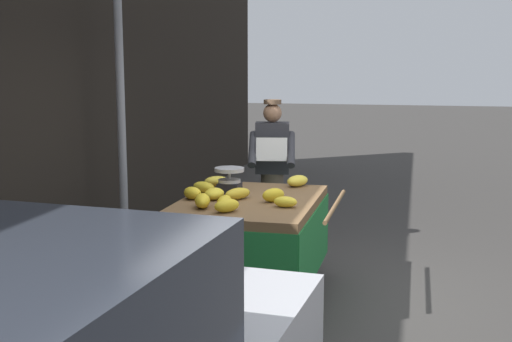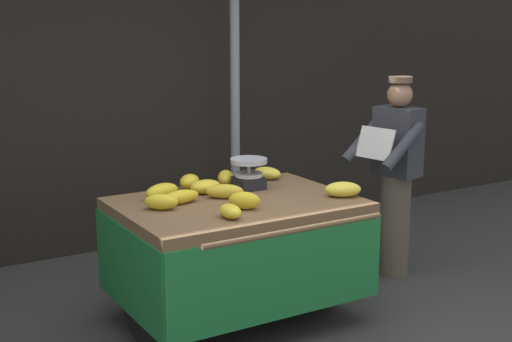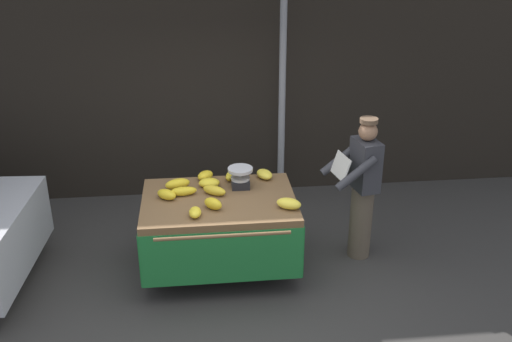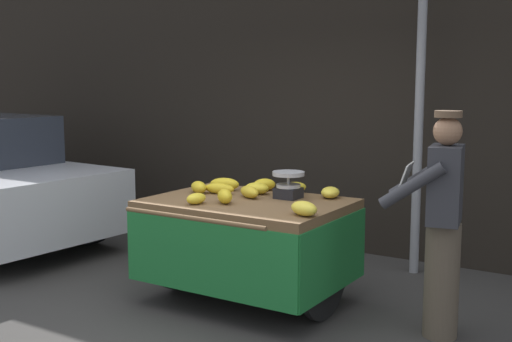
# 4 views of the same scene
# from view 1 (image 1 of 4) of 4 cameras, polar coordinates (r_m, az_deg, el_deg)

# --- Properties ---
(ground_plane) EXTENTS (60.00, 60.00, 0.00)m
(ground_plane) POSITION_cam_1_polar(r_m,az_deg,el_deg) (6.03, 4.57, -11.24)
(ground_plane) COLOR #383533
(back_wall) EXTENTS (16.00, 0.24, 3.75)m
(back_wall) POSITION_cam_1_polar(r_m,az_deg,el_deg) (6.66, -19.37, 6.73)
(back_wall) COLOR black
(back_wall) RESTS_ON ground
(street_pole) EXTENTS (0.09, 0.09, 3.14)m
(street_pole) POSITION_cam_1_polar(r_m,az_deg,el_deg) (7.24, -11.62, 4.81)
(street_pole) COLOR gray
(street_pole) RESTS_ON ground
(banana_cart) EXTENTS (1.68, 1.39, 0.91)m
(banana_cart) POSITION_cam_1_polar(r_m,az_deg,el_deg) (5.94, -0.56, -4.64)
(banana_cart) COLOR brown
(banana_cart) RESTS_ON ground
(weighing_scale) EXTENTS (0.28, 0.28, 0.24)m
(weighing_scale) POSITION_cam_1_polar(r_m,az_deg,el_deg) (6.18, -2.32, -0.78)
(weighing_scale) COLOR black
(weighing_scale) RESTS_ON banana_cart
(banana_bunch_0) EXTENTS (0.31, 0.26, 0.11)m
(banana_bunch_0) POSITION_cam_1_polar(r_m,az_deg,el_deg) (6.51, 3.62, -0.85)
(banana_bunch_0) COLOR yellow
(banana_bunch_0) RESTS_ON banana_cart
(banana_bunch_1) EXTENTS (0.31, 0.15, 0.10)m
(banana_bunch_1) POSITION_cam_1_polar(r_m,az_deg,el_deg) (5.56, -2.75, -2.65)
(banana_bunch_1) COLOR gold
(banana_bunch_1) RESTS_ON banana_cart
(banana_bunch_2) EXTENTS (0.25, 0.25, 0.11)m
(banana_bunch_2) POSITION_cam_1_polar(r_m,az_deg,el_deg) (5.90, -5.53, -1.92)
(banana_bunch_2) COLOR gold
(banana_bunch_2) RESTS_ON banana_cart
(banana_bunch_3) EXTENTS (0.24, 0.23, 0.12)m
(banana_bunch_3) POSITION_cam_1_polar(r_m,az_deg,el_deg) (5.76, 1.52, -2.10)
(banana_bunch_3) COLOR gold
(banana_bunch_3) RESTS_ON banana_cart
(banana_bunch_4) EXTENTS (0.30, 0.25, 0.10)m
(banana_bunch_4) POSITION_cam_1_polar(r_m,az_deg,el_deg) (5.87, -1.61, -1.98)
(banana_bunch_4) COLOR gold
(banana_bunch_4) RESTS_ON banana_cart
(banana_bunch_5) EXTENTS (0.13, 0.21, 0.09)m
(banana_bunch_5) POSITION_cam_1_polar(r_m,az_deg,el_deg) (5.56, 2.56, -2.68)
(banana_bunch_5) COLOR yellow
(banana_bunch_5) RESTS_ON banana_cart
(banana_bunch_6) EXTENTS (0.23, 0.29, 0.11)m
(banana_bunch_6) POSITION_cam_1_polar(r_m,az_deg,el_deg) (6.19, -4.53, -1.41)
(banana_bunch_6) COLOR yellow
(banana_bunch_6) RESTS_ON banana_cart
(banana_bunch_7) EXTENTS (0.25, 0.18, 0.10)m
(banana_bunch_7) POSITION_cam_1_polar(r_m,az_deg,el_deg) (5.88, -3.64, -1.98)
(banana_bunch_7) COLOR yellow
(banana_bunch_7) RESTS_ON banana_cart
(banana_bunch_8) EXTENTS (0.31, 0.21, 0.12)m
(banana_bunch_8) POSITION_cam_1_polar(r_m,az_deg,el_deg) (5.55, -4.67, -2.59)
(banana_bunch_8) COLOR gold
(banana_bunch_8) RESTS_ON banana_cart
(banana_bunch_9) EXTENTS (0.23, 0.28, 0.10)m
(banana_bunch_9) POSITION_cam_1_polar(r_m,az_deg,el_deg) (6.54, -3.41, -0.87)
(banana_bunch_9) COLOR yellow
(banana_bunch_9) RESTS_ON banana_cart
(banana_bunch_10) EXTENTS (0.26, 0.24, 0.11)m
(banana_bunch_10) POSITION_cam_1_polar(r_m,az_deg,el_deg) (5.37, -2.55, -3.01)
(banana_bunch_10) COLOR gold
(banana_bunch_10) RESTS_ON banana_cart
(vendor_person) EXTENTS (0.64, 0.59, 1.71)m
(vendor_person) POSITION_cam_1_polar(r_m,az_deg,el_deg) (7.50, 1.41, -0.23)
(vendor_person) COLOR brown
(vendor_person) RESTS_ON ground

